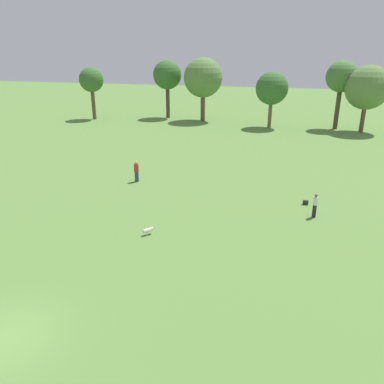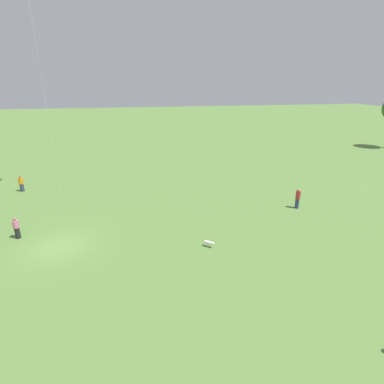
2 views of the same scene
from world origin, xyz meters
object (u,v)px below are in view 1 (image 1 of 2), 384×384
person_3 (136,172)px  person_4 (315,205)px  picnic_bag_0 (305,203)px  dog_0 (148,230)px

person_3 → person_4: person_3 is taller
person_3 → picnic_bag_0: person_3 is taller
person_3 → dog_0: 10.75m
dog_0 → picnic_bag_0: (9.65, 8.02, -0.14)m
picnic_bag_0 → person_3: bearing=174.3°
person_3 → dog_0: person_3 is taller
person_3 → picnic_bag_0: size_ratio=4.50×
person_4 → picnic_bag_0: 2.40m
person_4 → dog_0: person_4 is taller
person_3 → dog_0: (5.02, -9.49, -0.62)m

